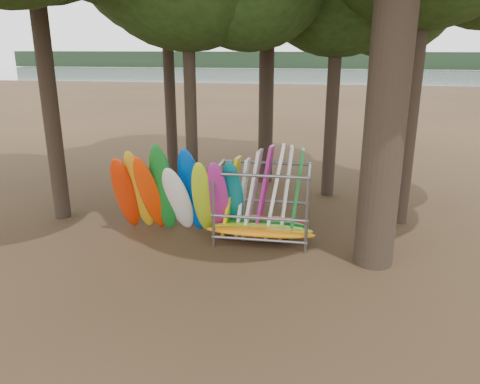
# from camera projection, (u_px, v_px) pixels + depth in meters

# --- Properties ---
(ground) EXTENTS (120.00, 120.00, 0.00)m
(ground) POSITION_uv_depth(u_px,v_px,m) (218.00, 256.00, 12.79)
(ground) COLOR #47331E
(ground) RESTS_ON ground
(lake) EXTENTS (160.00, 160.00, 0.00)m
(lake) POSITION_uv_depth(u_px,v_px,m) (305.00, 84.00, 69.19)
(lake) COLOR gray
(lake) RESTS_ON ground
(far_shore) EXTENTS (160.00, 4.00, 4.00)m
(far_shore) POSITION_uv_depth(u_px,v_px,m) (313.00, 60.00, 115.60)
(far_shore) COLOR black
(far_shore) RESTS_ON ground
(kayak_row) EXTENTS (3.98, 2.08, 3.11)m
(kayak_row) POSITION_uv_depth(u_px,v_px,m) (177.00, 195.00, 13.75)
(kayak_row) COLOR red
(kayak_row) RESTS_ON ground
(storage_rack) EXTENTS (3.15, 1.53, 2.87)m
(storage_rack) POSITION_uv_depth(u_px,v_px,m) (263.00, 206.00, 13.61)
(storage_rack) COLOR slate
(storage_rack) RESTS_ON ground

